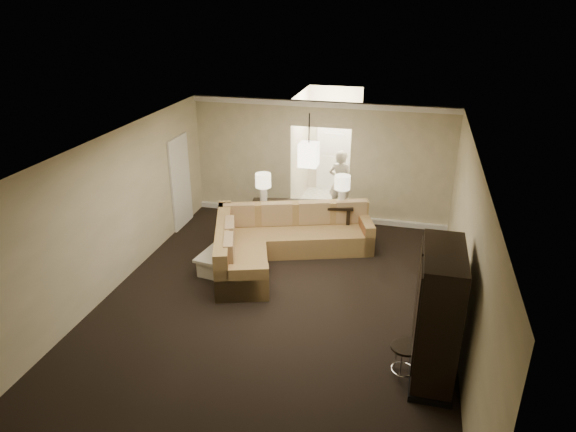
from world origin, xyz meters
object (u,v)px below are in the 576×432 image
(drink_table, at_px, (404,354))
(person, at_px, (340,180))
(armoire, at_px, (436,317))
(sectional_sofa, at_px, (278,241))
(coffee_table, at_px, (227,262))
(console_table, at_px, (302,217))

(drink_table, bearing_deg, person, 107.85)
(armoire, height_order, person, armoire)
(armoire, relative_size, person, 1.09)
(sectional_sofa, relative_size, person, 1.87)
(sectional_sofa, height_order, person, person)
(sectional_sofa, distance_m, coffee_table, 1.14)
(console_table, height_order, person, person)
(drink_table, bearing_deg, sectional_sofa, 131.62)
(drink_table, relative_size, person, 0.28)
(console_table, height_order, drink_table, console_table)
(coffee_table, bearing_deg, armoire, -28.09)
(coffee_table, distance_m, person, 3.78)
(sectional_sofa, distance_m, console_table, 1.06)
(coffee_table, bearing_deg, console_table, 58.65)
(drink_table, height_order, person, person)
(coffee_table, distance_m, drink_table, 4.08)
(drink_table, bearing_deg, console_table, 120.72)
(console_table, relative_size, drink_table, 4.47)
(sectional_sofa, relative_size, drink_table, 6.72)
(sectional_sofa, xyz_separation_m, coffee_table, (-0.82, -0.77, -0.18))
(armoire, distance_m, drink_table, 0.70)
(console_table, distance_m, armoire, 4.72)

